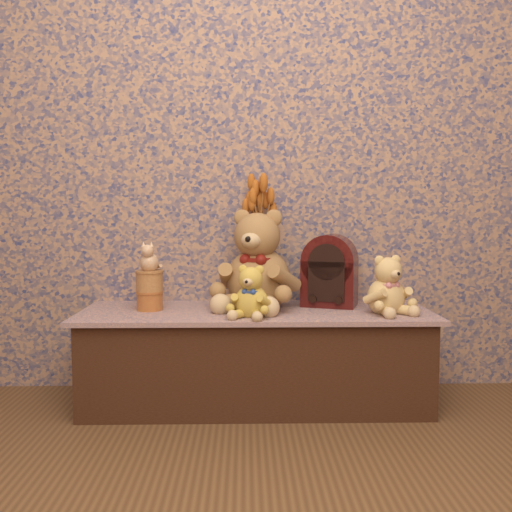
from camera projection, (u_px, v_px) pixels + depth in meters
The scene contains 10 objects.
display_shelf at pixel (256, 357), 2.42m from camera, with size 1.51×0.54×0.42m, color navy.
teddy_large at pixel (259, 255), 2.46m from camera, with size 0.37×0.44×0.47m, color #936139, non-canonical shape.
teddy_medium at pixel (252, 289), 2.25m from camera, with size 0.18×0.21×0.23m, color gold, non-canonical shape.
teddy_small at pixel (386, 282), 2.32m from camera, with size 0.21×0.25×0.26m, color tan, non-canonical shape.
cathedral_radio at pixel (330, 270), 2.50m from camera, with size 0.24×0.17×0.33m, color #36090A, non-canonical shape.
ceramic_vase at pixel (259, 285), 2.54m from camera, with size 0.11×0.11×0.18m, color tan.
dried_stalks at pixel (259, 220), 2.51m from camera, with size 0.22×0.22×0.41m, color #B95D1D, non-canonical shape.
biscuit_tin_lower at pixel (150, 301), 2.40m from camera, with size 0.11×0.11×0.08m, color gold.
biscuit_tin_upper at pixel (150, 281), 2.39m from camera, with size 0.12×0.12×0.09m, color #DCB160.
cat_figurine at pixel (149, 256), 2.38m from camera, with size 0.09×0.11×0.13m, color silver, non-canonical shape.
Camera 1 is at (-0.05, -1.13, 0.85)m, focal length 38.80 mm.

